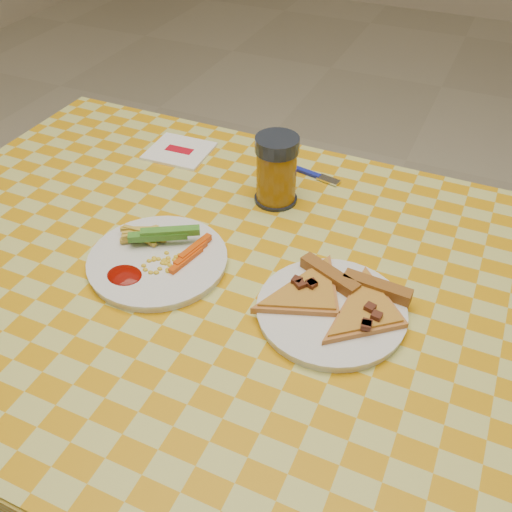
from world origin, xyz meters
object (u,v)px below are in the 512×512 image
(plate_left, at_px, (158,261))
(plate_right, at_px, (331,312))
(drink_glass, at_px, (276,171))
(table, at_px, (236,308))

(plate_left, bearing_deg, plate_right, 1.58)
(plate_right, height_order, drink_glass, drink_glass)
(table, xyz_separation_m, plate_left, (-0.13, -0.03, 0.08))
(table, xyz_separation_m, drink_glass, (-0.02, 0.22, 0.14))
(plate_right, bearing_deg, table, 173.70)
(plate_right, relative_size, drink_glass, 1.67)
(plate_right, xyz_separation_m, drink_glass, (-0.19, 0.24, 0.06))
(plate_left, bearing_deg, table, 11.85)
(table, relative_size, plate_right, 5.83)
(plate_left, height_order, plate_right, same)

